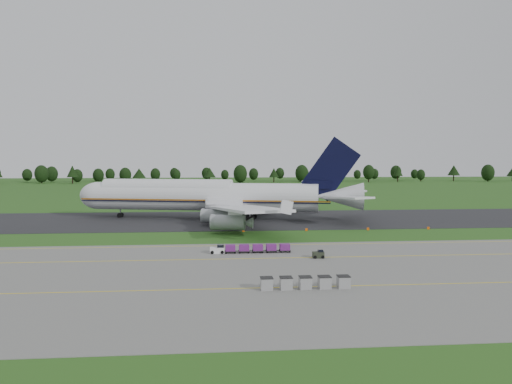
{
  "coord_description": "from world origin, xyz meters",
  "views": [
    {
      "loc": [
        -6.62,
        -100.55,
        16.25
      ],
      "look_at": [
        2.31,
        2.0,
        9.05
      ],
      "focal_mm": 35.0,
      "sensor_mm": 36.0,
      "label": 1
    }
  ],
  "objects": [
    {
      "name": "aircraft",
      "position": [
        -7.29,
        29.95,
        6.12
      ],
      "size": [
        76.6,
        72.48,
        21.43
      ],
      "color": "silver",
      "rests_on": "ground"
    },
    {
      "name": "ground",
      "position": [
        0.0,
        0.0,
        0.0
      ],
      "size": [
        600.0,
        600.0,
        0.0
      ],
      "primitive_type": "plane",
      "color": "#255118",
      "rests_on": "ground"
    },
    {
      "name": "baggage_train",
      "position": [
        -0.51,
        -17.15,
        0.81
      ],
      "size": [
        13.65,
        1.45,
        1.39
      ],
      "color": "white",
      "rests_on": "apron"
    },
    {
      "name": "edge_markers",
      "position": [
        20.86,
        6.97,
        0.27
      ],
      "size": [
        42.21,
        0.3,
        0.6
      ],
      "color": "#FF5D08",
      "rests_on": "ground"
    },
    {
      "name": "taxiway",
      "position": [
        0.0,
        28.0,
        0.04
      ],
      "size": [
        300.0,
        40.0,
        0.08
      ],
      "primitive_type": "cube",
      "color": "black",
      "rests_on": "ground"
    },
    {
      "name": "apron_markings",
      "position": [
        0.0,
        -26.98,
        0.06
      ],
      "size": [
        300.0,
        30.2,
        0.01
      ],
      "color": "yellow",
      "rests_on": "apron"
    },
    {
      "name": "uld_row",
      "position": [
        4.68,
        -40.87,
        0.82
      ],
      "size": [
        11.14,
        1.54,
        1.52
      ],
      "color": "gray",
      "rests_on": "apron"
    },
    {
      "name": "utility_cart",
      "position": [
        10.24,
        -22.5,
        0.54
      ],
      "size": [
        1.8,
        1.26,
        0.99
      ],
      "color": "#282E20",
      "rests_on": "apron"
    },
    {
      "name": "tree_line",
      "position": [
        -2.94,
        219.57,
        6.2
      ],
      "size": [
        526.75,
        20.22,
        11.4
      ],
      "color": "black",
      "rests_on": "ground"
    },
    {
      "name": "apron",
      "position": [
        0.0,
        -34.0,
        0.03
      ],
      "size": [
        300.0,
        52.0,
        0.06
      ],
      "primitive_type": "cube",
      "color": "slate",
      "rests_on": "ground"
    }
  ]
}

